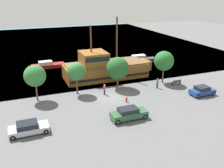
{
  "coord_description": "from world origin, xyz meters",
  "views": [
    {
      "loc": [
        -12.23,
        -32.63,
        15.17
      ],
      "look_at": [
        1.38,
        2.0,
        1.2
      ],
      "focal_mm": 40.0,
      "sensor_mm": 36.0,
      "label": 1
    }
  ],
  "objects_px": {
    "bench_promenade_east": "(176,82)",
    "pedestrian_walking_near": "(157,83)",
    "fire_hydrant": "(127,99)",
    "parked_car_curb_mid": "(129,113)",
    "parked_car_curb_front": "(202,91)",
    "parked_car_curb_rear": "(28,128)",
    "moored_boat_dockside": "(48,65)",
    "pedestrian_walking_far": "(104,90)",
    "pirate_ship": "(104,68)",
    "moored_boat_outer": "(140,60)"
  },
  "relations": [
    {
      "from": "pirate_ship",
      "to": "moored_boat_dockside",
      "type": "relative_size",
      "value": 2.41
    },
    {
      "from": "pirate_ship",
      "to": "pedestrian_walking_far",
      "type": "distance_m",
      "value": 8.34
    },
    {
      "from": "moored_boat_dockside",
      "to": "moored_boat_outer",
      "type": "height_order",
      "value": "moored_boat_outer"
    },
    {
      "from": "parked_car_curb_front",
      "to": "parked_car_curb_rear",
      "type": "height_order",
      "value": "parked_car_curb_front"
    },
    {
      "from": "parked_car_curb_front",
      "to": "pedestrian_walking_far",
      "type": "xyz_separation_m",
      "value": [
        -13.98,
        5.62,
        0.13
      ]
    },
    {
      "from": "moored_boat_outer",
      "to": "pedestrian_walking_near",
      "type": "xyz_separation_m",
      "value": [
        -4.63,
        -14.94,
        0.21
      ]
    },
    {
      "from": "parked_car_curb_mid",
      "to": "pedestrian_walking_near",
      "type": "height_order",
      "value": "pedestrian_walking_near"
    },
    {
      "from": "fire_hydrant",
      "to": "pedestrian_walking_near",
      "type": "height_order",
      "value": "pedestrian_walking_near"
    },
    {
      "from": "moored_boat_dockside",
      "to": "pedestrian_walking_far",
      "type": "distance_m",
      "value": 19.07
    },
    {
      "from": "moored_boat_dockside",
      "to": "pedestrian_walking_far",
      "type": "height_order",
      "value": "pedestrian_walking_far"
    },
    {
      "from": "pirate_ship",
      "to": "parked_car_curb_mid",
      "type": "relative_size",
      "value": 3.51
    },
    {
      "from": "parked_car_curb_mid",
      "to": "parked_car_curb_rear",
      "type": "distance_m",
      "value": 12.01
    },
    {
      "from": "parked_car_curb_rear",
      "to": "pedestrian_walking_far",
      "type": "distance_m",
      "value": 13.9
    },
    {
      "from": "moored_boat_dockside",
      "to": "parked_car_curb_mid",
      "type": "height_order",
      "value": "parked_car_curb_mid"
    },
    {
      "from": "moored_boat_dockside",
      "to": "bench_promenade_east",
      "type": "distance_m",
      "value": 26.57
    },
    {
      "from": "parked_car_curb_mid",
      "to": "bench_promenade_east",
      "type": "distance_m",
      "value": 15.13
    },
    {
      "from": "moored_boat_outer",
      "to": "bench_promenade_east",
      "type": "relative_size",
      "value": 4.45
    },
    {
      "from": "parked_car_curb_rear",
      "to": "bench_promenade_east",
      "type": "xyz_separation_m",
      "value": [
        24.75,
        7.01,
        -0.24
      ]
    },
    {
      "from": "moored_boat_dockside",
      "to": "pedestrian_walking_near",
      "type": "height_order",
      "value": "pedestrian_walking_near"
    },
    {
      "from": "pirate_ship",
      "to": "moored_boat_dockside",
      "type": "distance_m",
      "value": 13.67
    },
    {
      "from": "parked_car_curb_front",
      "to": "parked_car_curb_rear",
      "type": "bearing_deg",
      "value": -176.08
    },
    {
      "from": "fire_hydrant",
      "to": "pedestrian_walking_far",
      "type": "distance_m",
      "value": 4.27
    },
    {
      "from": "parked_car_curb_mid",
      "to": "parked_car_curb_rear",
      "type": "relative_size",
      "value": 1.07
    },
    {
      "from": "parked_car_curb_front",
      "to": "parked_car_curb_rear",
      "type": "distance_m",
      "value": 25.81
    },
    {
      "from": "pedestrian_walking_far",
      "to": "pedestrian_walking_near",
      "type": "bearing_deg",
      "value": -3.72
    },
    {
      "from": "moored_boat_dockside",
      "to": "parked_car_curb_front",
      "type": "distance_m",
      "value": 31.09
    },
    {
      "from": "fire_hydrant",
      "to": "parked_car_curb_mid",
      "type": "bearing_deg",
      "value": -111.46
    },
    {
      "from": "pirate_ship",
      "to": "parked_car_curb_rear",
      "type": "distance_m",
      "value": 21.07
    },
    {
      "from": "pirate_ship",
      "to": "bench_promenade_east",
      "type": "relative_size",
      "value": 9.82
    },
    {
      "from": "moored_boat_outer",
      "to": "parked_car_curb_rear",
      "type": "bearing_deg",
      "value": -139.51
    },
    {
      "from": "parked_car_curb_front",
      "to": "fire_hydrant",
      "type": "height_order",
      "value": "parked_car_curb_front"
    },
    {
      "from": "moored_boat_outer",
      "to": "pedestrian_walking_near",
      "type": "bearing_deg",
      "value": -107.22
    },
    {
      "from": "fire_hydrant",
      "to": "bench_promenade_east",
      "type": "xyz_separation_m",
      "value": [
        10.93,
        3.34,
        0.02
      ]
    },
    {
      "from": "pedestrian_walking_far",
      "to": "moored_boat_outer",
      "type": "bearing_deg",
      "value": 46.35
    },
    {
      "from": "fire_hydrant",
      "to": "pedestrian_walking_far",
      "type": "bearing_deg",
      "value": 118.88
    },
    {
      "from": "parked_car_curb_mid",
      "to": "fire_hydrant",
      "type": "xyz_separation_m",
      "value": [
        1.86,
        4.74,
        -0.34
      ]
    },
    {
      "from": "moored_boat_dockside",
      "to": "moored_boat_outer",
      "type": "xyz_separation_m",
      "value": [
        19.86,
        -3.7,
        0.13
      ]
    },
    {
      "from": "pirate_ship",
      "to": "moored_boat_outer",
      "type": "bearing_deg",
      "value": 30.96
    },
    {
      "from": "parked_car_curb_front",
      "to": "moored_boat_outer",
      "type": "bearing_deg",
      "value": 90.85
    },
    {
      "from": "bench_promenade_east",
      "to": "pedestrian_walking_near",
      "type": "xyz_separation_m",
      "value": [
        -3.92,
        -0.22,
        0.43
      ]
    },
    {
      "from": "parked_car_curb_front",
      "to": "parked_car_curb_mid",
      "type": "relative_size",
      "value": 0.82
    },
    {
      "from": "fire_hydrant",
      "to": "pirate_ship",
      "type": "bearing_deg",
      "value": 86.35
    },
    {
      "from": "parked_car_curb_rear",
      "to": "moored_boat_outer",
      "type": "bearing_deg",
      "value": 40.49
    },
    {
      "from": "pedestrian_walking_near",
      "to": "parked_car_curb_front",
      "type": "bearing_deg",
      "value": -45.62
    },
    {
      "from": "pirate_ship",
      "to": "moored_boat_outer",
      "type": "distance_m",
      "value": 12.76
    },
    {
      "from": "bench_promenade_east",
      "to": "parked_car_curb_front",
      "type": "bearing_deg",
      "value": -79.2
    },
    {
      "from": "moored_boat_dockside",
      "to": "fire_hydrant",
      "type": "bearing_deg",
      "value": -69.29
    },
    {
      "from": "pirate_ship",
      "to": "parked_car_curb_mid",
      "type": "bearing_deg",
      "value": -99.07
    },
    {
      "from": "parked_car_curb_front",
      "to": "pedestrian_walking_far",
      "type": "bearing_deg",
      "value": 158.1
    },
    {
      "from": "parked_car_curb_rear",
      "to": "pedestrian_walking_far",
      "type": "bearing_deg",
      "value": 32.11
    }
  ]
}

